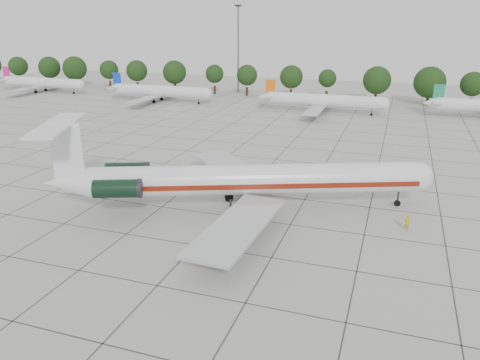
{
  "coord_description": "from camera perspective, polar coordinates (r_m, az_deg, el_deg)",
  "views": [
    {
      "loc": [
        18.06,
        -46.74,
        21.77
      ],
      "look_at": [
        1.03,
        3.0,
        3.5
      ],
      "focal_mm": 35.0,
      "sensor_mm": 36.0,
      "label": 1
    }
  ],
  "objects": [
    {
      "name": "floodlight_mast",
      "position": [
        147.02,
        -0.22,
        16.24
      ],
      "size": [
        1.6,
        1.6,
        25.45
      ],
      "color": "slate",
      "rests_on": "ground"
    },
    {
      "name": "bg_airliner_b",
      "position": [
        131.17,
        -9.74,
        10.62
      ],
      "size": [
        28.24,
        27.2,
        7.4
      ],
      "color": "silver",
      "rests_on": "ground"
    },
    {
      "name": "ground",
      "position": [
        54.63,
        -2.05,
        -4.33
      ],
      "size": [
        260.0,
        260.0,
        0.0
      ],
      "primitive_type": "plane",
      "color": "#AAABA3",
      "rests_on": "ground"
    },
    {
      "name": "bg_airliner_c",
      "position": [
        115.73,
        10.14,
        9.49
      ],
      "size": [
        28.24,
        27.2,
        7.4
      ],
      "color": "silver",
      "rests_on": "ground"
    },
    {
      "name": "tree_line",
      "position": [
        135.98,
        6.28,
        12.38
      ],
      "size": [
        249.86,
        8.44,
        10.22
      ],
      "color": "#332114",
      "rests_on": "ground"
    },
    {
      "name": "apron_joints",
      "position": [
        67.91,
        2.45,
        0.45
      ],
      "size": [
        170.0,
        170.0,
        0.02
      ],
      "primitive_type": "cube",
      "color": "#383838",
      "rests_on": "ground"
    },
    {
      "name": "bg_airliner_a",
      "position": [
        158.91,
        -23.01,
        10.86
      ],
      "size": [
        28.24,
        27.2,
        7.4
      ],
      "color": "silver",
      "rests_on": "ground"
    },
    {
      "name": "ground_crew",
      "position": [
        53.68,
        19.67,
        -4.87
      ],
      "size": [
        0.8,
        0.79,
        1.87
      ],
      "primitive_type": "imported",
      "rotation": [
        0.0,
        0.0,
        3.9
      ],
      "color": "#BCAF0B",
      "rests_on": "ground"
    },
    {
      "name": "main_airliner",
      "position": [
        54.89,
        -0.57,
        0.06
      ],
      "size": [
        44.36,
        33.5,
        10.78
      ],
      "rotation": [
        0.0,
        0.0,
        0.38
      ],
      "color": "silver",
      "rests_on": "ground"
    }
  ]
}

